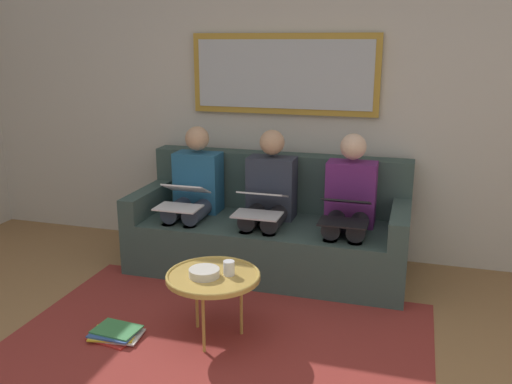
% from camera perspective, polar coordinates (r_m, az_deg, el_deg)
% --- Properties ---
extents(wall_rear, '(6.00, 0.12, 2.60)m').
position_cam_1_polar(wall_rear, '(4.75, 3.12, 9.20)').
color(wall_rear, beige).
rests_on(wall_rear, ground_plane).
extents(area_rug, '(2.60, 1.80, 0.01)m').
position_cam_1_polar(area_rug, '(3.55, -4.05, -15.30)').
color(area_rug, maroon).
rests_on(area_rug, ground_plane).
extents(couch, '(2.20, 0.90, 0.90)m').
position_cam_1_polar(couch, '(4.52, 1.51, -4.02)').
color(couch, '#384C47').
rests_on(couch, ground_plane).
extents(framed_mirror, '(1.58, 0.05, 0.66)m').
position_cam_1_polar(framed_mirror, '(4.64, 2.89, 12.15)').
color(framed_mirror, '#B7892D').
extents(coffee_table, '(0.58, 0.58, 0.44)m').
position_cam_1_polar(coffee_table, '(3.41, -4.48, -8.81)').
color(coffee_table, tan).
rests_on(coffee_table, ground_plane).
extents(cup, '(0.07, 0.07, 0.09)m').
position_cam_1_polar(cup, '(3.38, -2.83, -7.91)').
color(cup, silver).
rests_on(cup, coffee_table).
extents(bowl, '(0.19, 0.19, 0.05)m').
position_cam_1_polar(bowl, '(3.38, -5.41, -8.36)').
color(bowl, beige).
rests_on(bowl, coffee_table).
extents(person_left, '(0.38, 0.58, 1.14)m').
position_cam_1_polar(person_left, '(4.25, 9.67, -1.29)').
color(person_left, '#66236B').
rests_on(person_left, couch).
extents(laptop_black, '(0.35, 0.38, 0.16)m').
position_cam_1_polar(laptop_black, '(4.02, 9.26, -1.92)').
color(laptop_black, black).
extents(person_middle, '(0.38, 0.58, 1.14)m').
position_cam_1_polar(person_middle, '(4.36, 1.30, -0.62)').
color(person_middle, '#2D3342').
rests_on(person_middle, couch).
extents(laptop_silver, '(0.35, 0.38, 0.16)m').
position_cam_1_polar(laptop_silver, '(4.14, 0.45, -1.17)').
color(laptop_silver, silver).
extents(person_right, '(0.38, 0.58, 1.14)m').
position_cam_1_polar(person_right, '(4.56, -6.47, 0.02)').
color(person_right, '#235B84').
rests_on(person_right, couch).
extents(laptop_white, '(0.35, 0.39, 0.17)m').
position_cam_1_polar(laptop_white, '(4.36, -7.64, -0.50)').
color(laptop_white, white).
extents(magazine_stack, '(0.34, 0.26, 0.05)m').
position_cam_1_polar(magazine_stack, '(3.68, -14.43, -14.08)').
color(magazine_stack, red).
rests_on(magazine_stack, ground_plane).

